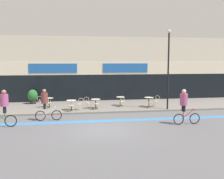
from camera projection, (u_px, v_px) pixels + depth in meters
The scene contains 23 objects.
ground_plane at pixel (104, 130), 14.44m from camera, with size 120.00×120.00×0.00m, color #5B5B60.
sidewalk_slab at pixel (93, 106), 21.55m from camera, with size 40.00×5.50×0.12m, color slate.
storefront_facade at pixel (89, 69), 25.86m from camera, with size 40.00×4.06×5.99m.
bike_lane_stripe at pixel (100, 121), 16.52m from camera, with size 36.00×0.70×0.01m, color #3D7AB7.
bistro_table_0 at pixel (49, 101), 20.75m from camera, with size 0.65×0.65×0.74m.
bistro_table_1 at pixel (71, 103), 19.52m from camera, with size 0.74×0.74×0.75m.
bistro_table_2 at pixel (96, 102), 20.31m from camera, with size 0.72×0.72×0.71m.
bistro_table_3 at pixel (120, 99), 21.47m from camera, with size 0.69×0.69×0.73m.
bistro_table_4 at pixel (149, 100), 20.93m from camera, with size 0.71×0.71×0.77m.
cafe_chair_0_near at pixel (48, 102), 20.14m from camera, with size 0.44×0.59×0.90m.
cafe_chair_0_side at pixel (41, 101), 20.64m from camera, with size 0.60×0.45×0.90m.
cafe_chair_1_near at pixel (71, 105), 18.90m from camera, with size 0.45×0.60×0.90m.
cafe_chair_1_side at pixel (80, 103), 19.61m from camera, with size 0.59×0.43×0.90m.
cafe_chair_2_near at pixel (96, 103), 19.69m from camera, with size 0.41×0.58×0.90m.
cafe_chair_2_side at pixel (88, 102), 20.22m from camera, with size 0.59×0.43×0.90m.
cafe_chair_3_near at pixel (122, 101), 20.86m from camera, with size 0.45×0.60×0.90m.
cafe_chair_4_near at pixel (151, 102), 20.32m from camera, with size 0.44×0.59×0.90m.
cafe_chair_4_side at pixel (156, 100), 21.04m from camera, with size 0.59×0.44×0.90m.
planter_pot at pixel (33, 96), 22.41m from camera, with size 0.84×0.84×1.22m.
lamp_post at pixel (168, 64), 19.59m from camera, with size 0.26×0.26×5.97m.
cyclist_0 at pixel (45, 102), 16.53m from camera, with size 1.66×0.48×2.02m.
cyclist_1 at pixel (184, 104), 15.56m from camera, with size 1.69×0.49×2.12m.
cyclist_2 at pixel (3, 105), 14.92m from camera, with size 1.76×0.53×2.16m.
Camera 1 is at (-1.75, -14.01, 3.81)m, focal length 42.00 mm.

